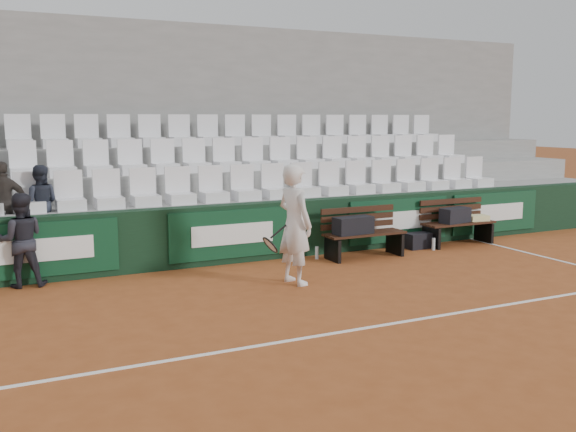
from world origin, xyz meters
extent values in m
plane|color=#9A4C22|center=(0.00, 0.00, 0.00)|extent=(80.00, 80.00, 0.00)
cube|color=white|center=(0.00, 0.00, 0.00)|extent=(18.00, 0.06, 0.01)
cube|color=black|center=(0.00, 4.00, 0.50)|extent=(18.00, 0.30, 1.00)
cube|color=#0C381E|center=(-3.20, 3.83, 0.52)|extent=(2.20, 0.04, 0.82)
cube|color=#0C381E|center=(-0.20, 3.83, 0.52)|extent=(2.20, 0.04, 0.82)
cube|color=#0C381E|center=(3.20, 3.83, 0.52)|extent=(2.20, 0.04, 0.82)
cube|color=#0C381E|center=(5.60, 3.83, 0.52)|extent=(2.20, 0.04, 0.82)
cube|color=#959592|center=(0.00, 4.62, 0.50)|extent=(18.00, 0.95, 1.00)
cube|color=#989895|center=(0.00, 5.58, 0.72)|extent=(18.00, 0.95, 1.45)
cube|color=gray|center=(0.00, 6.53, 0.95)|extent=(18.00, 0.95, 1.90)
cube|color=gray|center=(0.00, 7.15, 2.20)|extent=(18.00, 0.30, 4.40)
cube|color=white|center=(0.00, 4.45, 1.31)|extent=(11.90, 0.44, 0.63)
cube|color=white|center=(0.00, 5.40, 1.77)|extent=(11.90, 0.44, 0.63)
cube|color=silver|center=(0.00, 6.35, 2.21)|extent=(11.90, 0.44, 0.63)
cube|color=#341A0F|center=(2.10, 3.32, 0.23)|extent=(1.50, 0.56, 0.45)
cube|color=#371B10|center=(4.37, 3.51, 0.23)|extent=(1.50, 0.56, 0.45)
cube|color=black|center=(1.84, 3.29, 0.60)|extent=(0.72, 0.35, 0.30)
cube|color=black|center=(4.26, 3.48, 0.59)|extent=(0.66, 0.39, 0.29)
cube|color=beige|center=(4.82, 3.49, 0.50)|extent=(0.43, 0.34, 0.11)
cube|color=black|center=(3.45, 3.56, 0.15)|extent=(0.50, 0.31, 0.29)
cylinder|color=silver|center=(1.28, 3.57, 0.11)|extent=(0.06, 0.06, 0.22)
cylinder|color=silver|center=(3.61, 3.29, 0.12)|extent=(0.06, 0.06, 0.23)
imported|color=silver|center=(0.18, 2.23, 0.90)|extent=(0.57, 0.74, 1.80)
torus|color=black|center=(-0.22, 2.23, 0.62)|extent=(0.19, 0.30, 0.26)
cylinder|color=black|center=(-0.09, 2.23, 0.81)|extent=(0.26, 0.03, 0.20)
imported|color=black|center=(-3.49, 3.79, 0.69)|extent=(0.73, 0.60, 1.38)
imported|color=#2F2A26|center=(-3.66, 4.50, 1.62)|extent=(0.78, 0.47, 1.25)
imported|color=#212531|center=(-3.15, 4.50, 1.59)|extent=(0.66, 0.57, 1.18)
camera|label=1|loc=(-3.95, -6.15, 2.45)|focal=40.00mm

